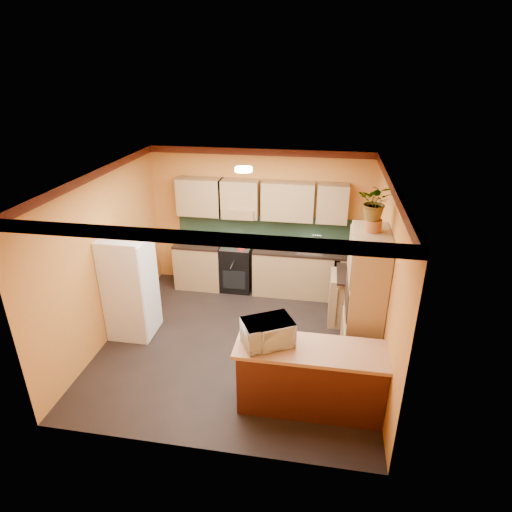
{
  "coord_description": "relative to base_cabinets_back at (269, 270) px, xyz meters",
  "views": [
    {
      "loc": [
        1.22,
        -5.54,
        4.1
      ],
      "look_at": [
        0.21,
        0.45,
        1.34
      ],
      "focal_mm": 30.0,
      "sensor_mm": 36.0,
      "label": 1
    }
  ],
  "objects": [
    {
      "name": "kettle",
      "position": [
        -0.52,
        -0.05,
        0.56
      ],
      "size": [
        0.22,
        0.22,
        0.18
      ],
      "primitive_type": null,
      "rotation": [
        0.0,
        0.0,
        0.34
      ],
      "color": "red",
      "rests_on": "stove"
    },
    {
      "name": "fern",
      "position": [
        1.62,
        -1.98,
        2.05
      ],
      "size": [
        0.51,
        0.47,
        0.47
      ],
      "primitive_type": "imported",
      "rotation": [
        0.0,
        0.0,
        -0.3
      ],
      "color": "tan",
      "rests_on": "fern_pot"
    },
    {
      "name": "pantry",
      "position": [
        1.62,
        -2.03,
        0.61
      ],
      "size": [
        0.48,
        0.9,
        2.1
      ],
      "primitive_type": "cube",
      "color": "tan",
      "rests_on": "ground"
    },
    {
      "name": "bar_top",
      "position": [
        0.96,
        -3.02,
        0.47
      ],
      "size": [
        1.9,
        0.65,
        0.05
      ],
      "primitive_type": "cube",
      "color": "tan",
      "rests_on": "breakfast_bar"
    },
    {
      "name": "countertop_right",
      "position": [
        1.57,
        -0.87,
        0.46
      ],
      "size": [
        0.62,
        0.8,
        0.04
      ],
      "primitive_type": "cube",
      "color": "black",
      "rests_on": "base_cabinets_right"
    },
    {
      "name": "stove",
      "position": [
        -0.62,
        -0.0,
        0.02
      ],
      "size": [
        0.58,
        0.58,
        0.91
      ],
      "primitive_type": "cube",
      "color": "black",
      "rests_on": "ground"
    },
    {
      "name": "base_cabinets_back",
      "position": [
        0.0,
        0.0,
        0.0
      ],
      "size": [
        3.65,
        0.6,
        0.88
      ],
      "primitive_type": "cube",
      "color": "tan",
      "rests_on": "ground"
    },
    {
      "name": "breakfast_bar",
      "position": [
        0.96,
        -3.02,
        0.0
      ],
      "size": [
        1.8,
        0.55,
        0.88
      ],
      "primitive_type": "cube",
      "color": "#4E1B12",
      "rests_on": "ground"
    },
    {
      "name": "countertop_back",
      "position": [
        0.0,
        -0.0,
        0.46
      ],
      "size": [
        3.65,
        0.62,
        0.04
      ],
      "primitive_type": "cube",
      "color": "black",
      "rests_on": "base_cabinets_back"
    },
    {
      "name": "base_cabinets_right",
      "position": [
        1.57,
        -0.87,
        0.0
      ],
      "size": [
        0.6,
        0.8,
        0.88
      ],
      "primitive_type": "cube",
      "color": "tan",
      "rests_on": "ground"
    },
    {
      "name": "microwave",
      "position": [
        0.4,
        -3.02,
        0.66
      ],
      "size": [
        0.72,
        0.64,
        0.33
      ],
      "primitive_type": "imported",
      "rotation": [
        0.0,
        0.0,
        0.5
      ],
      "color": "white",
      "rests_on": "bar_top"
    },
    {
      "name": "fridge",
      "position": [
        -1.98,
        -1.77,
        0.41
      ],
      "size": [
        0.68,
        0.66,
        1.7
      ],
      "primitive_type": "cube",
      "color": "white",
      "rests_on": "ground"
    },
    {
      "name": "fern_pot",
      "position": [
        1.62,
        -1.98,
        1.74
      ],
      "size": [
        0.22,
        0.22,
        0.16
      ],
      "primitive_type": "cylinder",
      "color": "#955024",
      "rests_on": "pantry"
    },
    {
      "name": "sink",
      "position": [
        0.78,
        0.0,
        0.5
      ],
      "size": [
        0.48,
        0.4,
        0.03
      ],
      "primitive_type": "cube",
      "color": "silver",
      "rests_on": "countertop_back"
    },
    {
      "name": "room_shell",
      "position": [
        -0.21,
        -1.52,
        1.65
      ],
      "size": [
        4.24,
        4.24,
        2.72
      ],
      "color": "black",
      "rests_on": "ground"
    }
  ]
}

